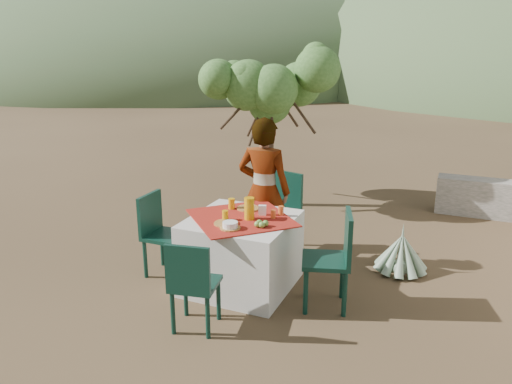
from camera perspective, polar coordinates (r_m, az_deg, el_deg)
ground at (r=5.64m, az=-7.22°, el=-9.28°), size 160.00×160.00×0.00m
table at (r=5.20m, az=-1.67°, el=-6.88°), size 1.30×1.30×0.76m
chair_far at (r=6.01m, az=2.79°, el=-1.92°), size 0.55×0.55×0.98m
chair_near at (r=4.41m, az=-7.28°, el=-10.20°), size 0.46×0.46×0.85m
chair_left at (r=5.54m, az=-10.97°, el=-4.31°), size 0.42×0.42×0.90m
chair_right at (r=4.80m, az=8.97°, el=-7.17°), size 0.55×0.55×0.96m
person at (r=5.67m, az=0.91°, el=0.11°), size 0.63×0.43×1.68m
shrub_tree at (r=7.61m, az=2.21°, el=10.88°), size 1.82×1.79×2.15m
agave at (r=5.81m, az=16.26°, el=-6.76°), size 0.59×0.60×0.63m
hill_near_left at (r=40.14m, az=-8.09°, el=12.92°), size 40.00×40.00×16.00m
hill_far_center at (r=56.80m, az=16.83°, el=13.42°), size 60.00×60.00×24.00m
plate_far at (r=5.31m, az=-0.92°, el=-1.86°), size 0.24×0.24×0.01m
plate_near at (r=4.87m, az=-3.43°, el=-3.60°), size 0.24×0.24×0.01m
glass_far at (r=5.30m, az=-2.81°, el=-1.34°), size 0.07×0.07×0.11m
glass_near at (r=4.97m, az=-3.54°, el=-2.67°), size 0.06×0.06×0.10m
juice_pitcher at (r=4.97m, az=-0.77°, el=-1.90°), size 0.10×0.10×0.22m
bowl_plate at (r=4.76m, az=-2.97°, el=-4.12°), size 0.20×0.20×0.01m
white_bowl at (r=4.75m, az=-2.98°, el=-3.75°), size 0.15×0.15×0.05m
jar_left at (r=5.03m, az=1.98°, el=-2.54°), size 0.05×0.05×0.08m
jar_right at (r=5.12m, az=2.86°, el=-2.12°), size 0.06×0.06×0.09m
napkin_holder at (r=5.11m, az=0.73°, el=-2.08°), size 0.09×0.07×0.10m
fruit_cluster at (r=4.79m, az=0.58°, el=-3.65°), size 0.12×0.12×0.06m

